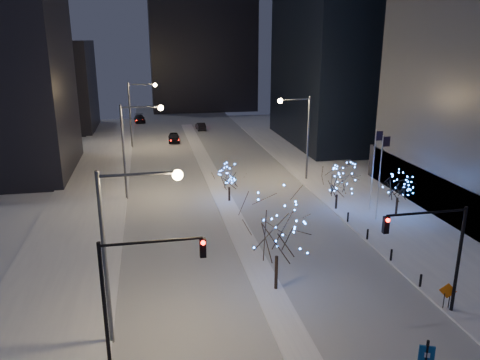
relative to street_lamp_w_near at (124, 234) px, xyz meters
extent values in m
plane|color=white|center=(8.94, -2.00, -6.50)|extent=(160.00, 160.00, 0.00)
cube|color=#ABB1BA|center=(8.94, 33.00, -6.49)|extent=(20.00, 130.00, 0.02)
cube|color=white|center=(8.94, 28.00, -6.42)|extent=(2.00, 80.00, 0.15)
cube|color=white|center=(23.94, 18.00, -6.42)|extent=(10.00, 90.00, 0.15)
cube|color=white|center=(-5.06, 18.00, -6.42)|extent=(8.00, 90.00, 0.15)
cube|color=black|center=(-17.06, 68.00, 1.50)|extent=(18.00, 16.00, 16.00)
cube|color=black|center=(14.94, 90.00, 14.50)|extent=(24.00, 14.00, 42.00)
cylinder|color=#595E66|center=(-1.06, 0.00, -1.50)|extent=(0.24, 0.24, 10.00)
cylinder|color=#595E66|center=(0.94, 0.00, 3.20)|extent=(4.00, 0.16, 0.16)
sphere|color=#FFC27F|center=(2.94, 0.00, 3.05)|extent=(0.56, 0.56, 0.56)
cylinder|color=#595E66|center=(-1.06, 25.00, -1.50)|extent=(0.24, 0.24, 10.00)
cylinder|color=#595E66|center=(0.94, 25.00, 3.20)|extent=(4.00, 0.16, 0.16)
sphere|color=#FFC27F|center=(2.94, 25.00, 3.05)|extent=(0.56, 0.56, 0.56)
cylinder|color=#595E66|center=(-1.06, 50.00, -1.50)|extent=(0.24, 0.24, 10.00)
cylinder|color=#595E66|center=(0.94, 50.00, 3.20)|extent=(4.00, 0.16, 0.16)
sphere|color=#FFC27F|center=(2.94, 50.00, 3.05)|extent=(0.56, 0.56, 0.56)
cylinder|color=#595E66|center=(19.94, 28.00, -1.50)|extent=(0.24, 0.24, 10.00)
cylinder|color=#595E66|center=(18.19, 28.00, 3.20)|extent=(3.50, 0.16, 0.16)
sphere|color=#FFC27F|center=(16.44, 28.00, 3.05)|extent=(0.56, 0.56, 0.56)
cylinder|color=black|center=(-1.06, -2.00, -3.00)|extent=(0.20, 0.20, 7.00)
cylinder|color=black|center=(1.44, -2.00, 0.30)|extent=(5.00, 0.14, 0.14)
cube|color=black|center=(3.94, -2.00, -0.25)|extent=(0.32, 0.28, 1.00)
sphere|color=#FF0C05|center=(3.94, -2.18, 0.10)|extent=(0.22, 0.22, 0.22)
cylinder|color=black|center=(19.44, -1.00, -3.00)|extent=(0.20, 0.20, 7.00)
cylinder|color=black|center=(16.94, -1.00, 0.30)|extent=(5.00, 0.14, 0.14)
cube|color=black|center=(14.44, -1.00, -0.25)|extent=(0.32, 0.28, 1.00)
sphere|color=#FF0C05|center=(14.44, -1.18, 0.10)|extent=(0.22, 0.22, 0.22)
cylinder|color=silver|center=(21.94, 14.00, -2.35)|extent=(0.10, 0.10, 8.00)
cube|color=black|center=(22.29, 14.00, 1.05)|extent=(0.70, 0.03, 0.90)
cylinder|color=silver|center=(22.54, 16.50, -2.35)|extent=(0.10, 0.10, 8.00)
cube|color=black|center=(22.89, 16.50, 1.05)|extent=(0.70, 0.03, 0.90)
cylinder|color=black|center=(19.14, 2.00, -5.90)|extent=(0.16, 0.16, 0.90)
cylinder|color=black|center=(19.14, 6.00, -5.90)|extent=(0.16, 0.16, 0.90)
cylinder|color=black|center=(19.14, 10.00, -5.90)|extent=(0.16, 0.16, 0.90)
cylinder|color=black|center=(19.14, 14.00, -5.90)|extent=(0.16, 0.16, 0.90)
imported|color=black|center=(5.60, 52.71, -5.73)|extent=(1.98, 4.57, 1.54)
imported|color=black|center=(11.14, 62.46, -5.82)|extent=(1.66, 4.22, 1.37)
imported|color=black|center=(-0.06, 73.21, -5.78)|extent=(2.44, 5.12, 1.44)
cylinder|color=black|center=(9.44, 3.67, -5.16)|extent=(0.22, 0.22, 2.38)
cylinder|color=black|center=(9.44, 21.88, -5.62)|extent=(0.22, 0.22, 1.46)
cylinder|color=black|center=(24.43, 14.82, -5.50)|extent=(0.22, 0.22, 1.69)
cylinder|color=black|center=(19.44, 17.52, -5.63)|extent=(0.22, 0.22, 1.44)
cube|color=#0D4B93|center=(12.98, -8.00, -3.41)|extent=(0.65, 0.35, 0.87)
cylinder|color=black|center=(19.05, -0.71, -5.84)|extent=(0.06, 0.06, 1.02)
cylinder|color=black|center=(19.42, -0.71, -5.84)|extent=(0.06, 0.06, 1.02)
cube|color=orange|center=(19.24, -0.71, -5.14)|extent=(0.98, 0.45, 1.05)
camera|label=1|loc=(1.60, -23.42, 9.82)|focal=35.00mm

